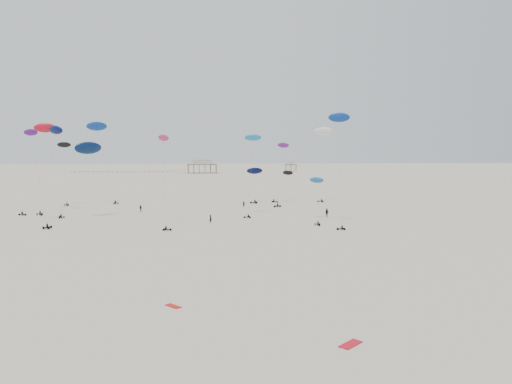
{
  "coord_description": "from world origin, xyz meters",
  "views": [
    {
      "loc": [
        -10.91,
        -10.65,
        14.92
      ],
      "look_at": [
        0.0,
        88.0,
        7.0
      ],
      "focal_mm": 35.0,
      "sensor_mm": 36.0,
      "label": 1
    }
  ],
  "objects": [
    {
      "name": "rig_13",
      "position": [
        4.87,
        136.12,
        7.33
      ],
      "size": [
        5.04,
        5.99,
        10.64
      ],
      "rotation": [
        0.0,
        0.0,
        1.38
      ],
      "color": "black",
      "rests_on": "ground"
    },
    {
      "name": "rig_7",
      "position": [
        17.97,
        91.69,
        19.14
      ],
      "size": [
        5.78,
        13.05,
        24.32
      ],
      "rotation": [
        0.0,
        0.0,
        1.73
      ],
      "color": "black",
      "rests_on": "ground"
    },
    {
      "name": "spectator_1",
      "position": [
        18.03,
        101.41,
        0.0
      ],
      "size": [
        1.28,
        1.03,
        2.28
      ],
      "primitive_type": "imported",
      "rotation": [
        0.0,
        0.0,
        5.88
      ],
      "color": "black",
      "rests_on": "ground"
    },
    {
      "name": "rig_4",
      "position": [
        -47.58,
        119.42,
        17.3
      ],
      "size": [
        5.52,
        13.14,
        22.26
      ],
      "rotation": [
        0.0,
        0.0,
        3.75
      ],
      "color": "black",
      "rests_on": "ground"
    },
    {
      "name": "pier_fence",
      "position": [
        -62.0,
        350.0,
        0.77
      ],
      "size": [
        80.2,
        0.2,
        1.5
      ],
      "color": "black",
      "rests_on": "ground"
    },
    {
      "name": "rig_1",
      "position": [
        -44.63,
        97.19,
        11.27
      ],
      "size": [
        9.31,
        15.93,
        23.14
      ],
      "rotation": [
        0.0,
        0.0,
        5.9
      ],
      "color": "black",
      "rests_on": "ground"
    },
    {
      "name": "rig_3",
      "position": [
        14.37,
        95.99,
        6.09
      ],
      "size": [
        4.71,
        13.81,
        13.84
      ],
      "rotation": [
        0.0,
        0.0,
        3.24
      ],
      "color": "black",
      "rests_on": "ground"
    },
    {
      "name": "grounded_kite_a",
      "position": [
        0.54,
        25.95,
        0.0
      ],
      "size": [
        2.25,
        2.13,
        0.08
      ],
      "primitive_type": "cube",
      "rotation": [
        0.0,
        0.0,
        0.72
      ],
      "color": "red",
      "rests_on": "ground"
    },
    {
      "name": "rig_6",
      "position": [
        -40.38,
        139.1,
        20.25
      ],
      "size": [
        9.62,
        6.87,
        24.03
      ],
      "rotation": [
        0.0,
        0.0,
        0.46
      ],
      "color": "black",
      "rests_on": "ground"
    },
    {
      "name": "ground_plane",
      "position": [
        0.0,
        200.0,
        0.0
      ],
      "size": [
        900.0,
        900.0,
        0.0
      ],
      "primitive_type": "plane",
      "color": "beige"
    },
    {
      "name": "grounded_kite_b",
      "position": [
        -13.71,
        37.22,
        0.0
      ],
      "size": [
        1.71,
        1.82,
        0.07
      ],
      "primitive_type": "cube",
      "rotation": [
        0.0,
        0.0,
        -0.86
      ],
      "color": "red",
      "rests_on": "ground"
    },
    {
      "name": "spectator_3",
      "position": [
        0.61,
        124.14,
        0.0
      ],
      "size": [
        0.83,
        0.7,
        1.94
      ],
      "primitive_type": "imported",
      "rotation": [
        0.0,
        0.0,
        2.78
      ],
      "color": "black",
      "rests_on": "ground"
    },
    {
      "name": "spectator_0",
      "position": [
        -8.97,
        94.44,
        0.0
      ],
      "size": [
        0.86,
        0.93,
        2.1
      ],
      "primitive_type": "imported",
      "rotation": [
        0.0,
        0.0,
        2.16
      ],
      "color": "black",
      "rests_on": "ground"
    },
    {
      "name": "rig_2",
      "position": [
        1.18,
        107.49,
        15.15
      ],
      "size": [
        4.97,
        9.27,
        19.7
      ],
      "rotation": [
        0.0,
        0.0,
        1.63
      ],
      "color": "black",
      "rests_on": "ground"
    },
    {
      "name": "rig_12",
      "position": [
        -36.85,
        106.86,
        14.92
      ],
      "size": [
        10.65,
        6.76,
        17.61
      ],
      "rotation": [
        0.0,
        0.0,
        0.55
      ],
      "color": "black",
      "rests_on": "ground"
    },
    {
      "name": "rig_10",
      "position": [
        25.97,
        138.13,
        19.06
      ],
      "size": [
        6.2,
        6.53,
        22.72
      ],
      "rotation": [
        0.0,
        0.0,
        1.24
      ],
      "color": "black",
      "rests_on": "ground"
    },
    {
      "name": "rig_11",
      "position": [
        -51.7,
        125.02,
        19.16
      ],
      "size": [
        5.98,
        17.13,
        24.57
      ],
      "rotation": [
        0.0,
        0.0,
        4.27
      ],
      "color": "black",
      "rests_on": "ground"
    },
    {
      "name": "rig_9",
      "position": [
        12.0,
        130.53,
        11.55
      ],
      "size": [
        6.8,
        14.34,
        19.45
      ],
      "rotation": [
        0.0,
        0.0,
        2.11
      ],
      "color": "black",
      "rests_on": "ground"
    },
    {
      "name": "pavilion_small",
      "position": [
        60.0,
        380.0,
        3.49
      ],
      "size": [
        9.0,
        7.0,
        8.0
      ],
      "color": "brown",
      "rests_on": "ground"
    },
    {
      "name": "rig_8",
      "position": [
        14.32,
        140.53,
        5.84
      ],
      "size": [
        8.28,
        9.91,
        11.51
      ],
      "rotation": [
        0.0,
        0.0,
        4.16
      ],
      "color": "black",
      "rests_on": "ground"
    },
    {
      "name": "spectator_2",
      "position": [
        -26.11,
        116.48,
        0.0
      ],
      "size": [
        1.33,
        1.15,
        1.99
      ],
      "primitive_type": "imported",
      "rotation": [
        0.0,
        0.0,
        5.73
      ],
      "color": "black",
      "rests_on": "ground"
    },
    {
      "name": "rig_0",
      "position": [
        -49.39,
        136.36,
        12.75
      ],
      "size": [
        4.47,
        6.8,
        18.03
      ],
      "rotation": [
        0.0,
        0.0,
        3.62
      ],
      "color": "black",
      "rests_on": "ground"
    },
    {
      "name": "rig_5",
      "position": [
        -18.37,
        93.27,
        13.25
      ],
      "size": [
        3.89,
        13.96,
        20.23
      ],
      "rotation": [
        0.0,
        0.0,
        4.44
      ],
      "color": "black",
      "rests_on": "ground"
    },
    {
      "name": "pavilion_main",
      "position": [
        -10.0,
        350.0,
        4.22
      ],
      "size": [
        21.0,
        13.0,
        9.8
      ],
      "color": "brown",
      "rests_on": "ground"
    }
  ]
}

